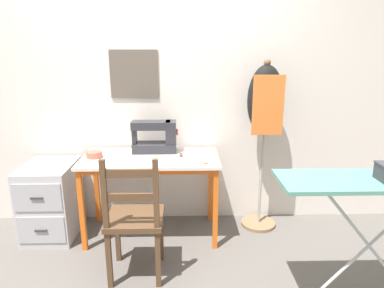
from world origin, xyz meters
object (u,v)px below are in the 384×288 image
Objects in this scene: wooden_chair at (135,220)px; ironing_board at (378,186)px; thread_spool_near_machine at (181,155)px; scissors at (209,163)px; fabric_bowl at (94,154)px; filing_cabinet at (51,200)px; dress_form at (265,110)px; sewing_machine at (157,138)px.

wooden_chair is 0.79× the size of ironing_board.
wooden_chair is at bearing -119.46° from thread_spool_near_machine.
fabric_bowl is at bearing 169.61° from scissors.
thread_spool_near_machine is (-0.23, 0.17, 0.01)m from scissors.
ironing_board is at bearing -21.89° from filing_cabinet.
fabric_bowl is at bearing -3.61° from filing_cabinet.
dress_form is at bearing 3.28° from filing_cabinet.
fabric_bowl is 0.21× the size of filing_cabinet.
scissors is at bearing -37.29° from thread_spool_near_machine.
wooden_chair is at bearing -143.47° from scissors.
filing_cabinet is at bearing 143.42° from wooden_chair.
dress_form reaches higher than ironing_board.
filing_cabinet is at bearing -171.92° from sewing_machine.
sewing_machine is 0.56m from fabric_bowl.
filing_cabinet is (-0.94, -0.13, -0.54)m from sewing_machine.
dress_form reaches higher than filing_cabinet.
fabric_bowl is 1.07× the size of scissors.
scissors is 0.13× the size of wooden_chair.
thread_spool_near_machine is 0.83m from dress_form.
scissors is 1.22m from ironing_board.
sewing_machine is at bearing 81.41° from wooden_chair.
filing_cabinet is (-0.83, 0.62, -0.12)m from wooden_chair.
sewing_machine is 1.09m from filing_cabinet.
scissors is 0.19× the size of filing_cabinet.
thread_spool_near_machine reaches higher than filing_cabinet.
filing_cabinet is (-1.16, 0.03, -0.42)m from thread_spool_near_machine.
sewing_machine is 0.34× the size of ironing_board.
sewing_machine is 11.04× the size of thread_spool_near_machine.
thread_spool_near_machine is 0.03× the size of ironing_board.
dress_form is (0.95, -0.03, 0.25)m from sewing_machine.
filing_cabinet is at bearing 178.45° from thread_spool_near_machine.
dress_form reaches higher than wooden_chair.
dress_form is at bearing 113.56° from ironing_board.
sewing_machine reaches higher than scissors.
wooden_chair is 1.04m from filing_cabinet.
dress_form is (1.89, 0.11, 0.79)m from filing_cabinet.
wooden_chair reaches higher than scissors.
scissors reaches higher than filing_cabinet.
dress_form is 1.18m from ironing_board.
fabric_bowl is 0.14× the size of wooden_chair.
filing_cabinet is at bearing 158.11° from ironing_board.
sewing_machine is 0.57m from scissors.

